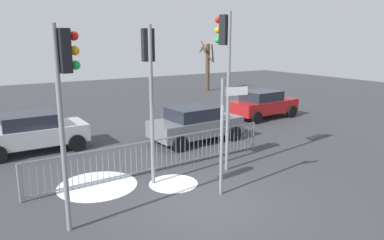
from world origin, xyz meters
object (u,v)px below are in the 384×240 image
object	(u,v)px
traffic_light_mid_right	(65,83)
car_silver_near	(32,132)
direction_sign_post	(224,131)
car_grey_mid	(195,124)
bare_tree_centre	(207,65)
traffic_light_mid_left	(225,57)
car_red_far	(263,104)
traffic_light_foreground_right	(149,70)

from	to	relation	value
traffic_light_mid_right	car_silver_near	xyz separation A→B (m)	(0.17, 6.66, -2.53)
direction_sign_post	car_silver_near	world-z (taller)	direction_sign_post
car_grey_mid	bare_tree_centre	xyz separation A→B (m)	(9.09, 12.46, 1.32)
car_silver_near	car_grey_mid	world-z (taller)	same
traffic_light_mid_left	direction_sign_post	distance (m)	2.73
car_grey_mid	traffic_light_mid_left	bearing A→B (deg)	-109.57
traffic_light_mid_right	direction_sign_post	distance (m)	4.23
traffic_light_mid_left	traffic_light_mid_right	bearing A→B (deg)	174.27
bare_tree_centre	traffic_light_mid_left	bearing A→B (deg)	-122.65
car_grey_mid	car_red_far	world-z (taller)	same
direction_sign_post	car_red_far	bearing A→B (deg)	50.84
direction_sign_post	car_red_far	size ratio (longest dim) A/B	0.82
car_silver_near	bare_tree_centre	bearing A→B (deg)	33.58
traffic_light_mid_left	traffic_light_mid_right	xyz separation A→B (m)	(-5.14, -1.33, -0.36)
traffic_light_mid_left	bare_tree_centre	size ratio (longest dim) A/B	1.24
traffic_light_mid_right	car_grey_mid	size ratio (longest dim) A/B	1.16
traffic_light_mid_left	car_grey_mid	distance (m)	4.43
traffic_light_mid_right	direction_sign_post	size ratio (longest dim) A/B	1.41
traffic_light_mid_right	bare_tree_centre	xyz separation A→B (m)	(15.19, 17.01, -1.21)
bare_tree_centre	car_red_far	bearing A→B (deg)	-108.52
car_red_far	bare_tree_centre	size ratio (longest dim) A/B	0.97
traffic_light_foreground_right	bare_tree_centre	xyz separation A→B (m)	(12.53, 15.45, -1.26)
direction_sign_post	bare_tree_centre	size ratio (longest dim) A/B	0.79
traffic_light_mid_right	car_grey_mid	distance (m)	8.02
car_grey_mid	car_red_far	bearing A→B (deg)	17.00
traffic_light_mid_left	traffic_light_foreground_right	size ratio (longest dim) A/B	1.09
car_silver_near	traffic_light_mid_left	bearing A→B (deg)	-48.07
direction_sign_post	car_silver_near	bearing A→B (deg)	127.88
car_grey_mid	car_red_far	distance (m)	5.96
direction_sign_post	bare_tree_centre	world-z (taller)	bare_tree_centre
traffic_light_mid_left	bare_tree_centre	xyz separation A→B (m)	(10.05, 15.69, -1.57)
traffic_light_mid_left	car_red_far	xyz separation A→B (m)	(6.56, 5.27, -2.88)
direction_sign_post	traffic_light_foreground_right	bearing A→B (deg)	134.52
traffic_light_mid_left	car_silver_near	world-z (taller)	traffic_light_mid_left
traffic_light_foreground_right	bare_tree_centre	world-z (taller)	traffic_light_foreground_right
traffic_light_mid_right	car_silver_near	bearing A→B (deg)	165.68
traffic_light_mid_left	direction_sign_post	bearing A→B (deg)	-147.13
traffic_light_foreground_right	direction_sign_post	distance (m)	2.73
direction_sign_post	car_red_far	distance (m)	10.40
traffic_light_mid_left	car_grey_mid	size ratio (longest dim) A/B	1.29
direction_sign_post	car_red_far	xyz separation A→B (m)	(7.75, 6.86, -1.02)
car_silver_near	car_red_far	size ratio (longest dim) A/B	0.98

